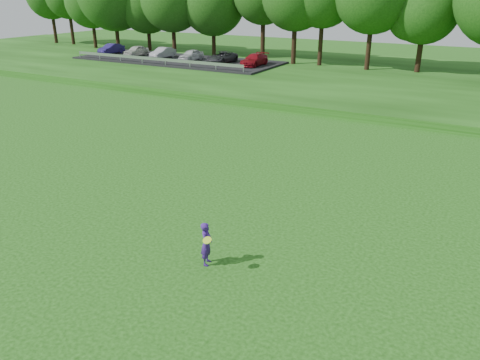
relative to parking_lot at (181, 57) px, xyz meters
The scene contains 5 objects.
ground 40.30m from the parking_lot, 54.58° to the right, with size 140.00×140.00×0.00m, color #153F0C.
berm 23.39m from the parking_lot, ahead, with size 130.00×30.00×0.60m, color #153F0C.
walking_path 26.66m from the parking_lot, 28.78° to the right, with size 130.00×1.60×0.04m, color gray.
parking_lot is the anchor object (origin of this frame).
woman 41.83m from the parking_lot, 53.16° to the right, with size 0.69×0.86×1.47m.
Camera 1 is at (8.98, -11.51, 8.26)m, focal length 35.00 mm.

